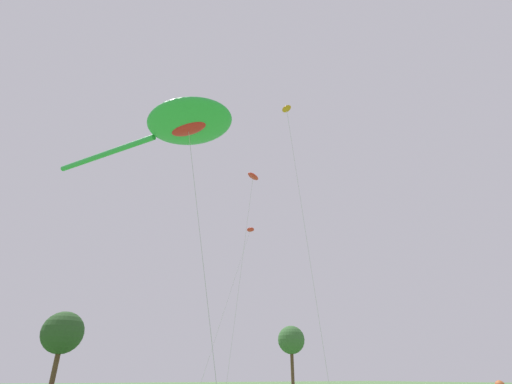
% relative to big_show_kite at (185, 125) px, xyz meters
% --- Properties ---
extents(big_show_kite, '(9.46, 13.40, 16.26)m').
position_rel_big_show_kite_xyz_m(big_show_kite, '(0.00, 0.00, 0.00)').
color(big_show_kite, green).
rests_on(big_show_kite, ground).
extents(small_kite_bird_shape, '(4.68, 1.92, 11.68)m').
position_rel_big_show_kite_xyz_m(small_kite_bird_shape, '(6.89, 3.99, -4.62)').
color(small_kite_bird_shape, red).
rests_on(small_kite_bird_shape, ground).
extents(small_kite_stunt_black, '(1.46, 5.13, 16.17)m').
position_rel_big_show_kite_xyz_m(small_kite_stunt_black, '(7.11, 3.83, 0.06)').
color(small_kite_stunt_black, red).
rests_on(small_kite_stunt_black, ground).
extents(small_kite_triangle_green, '(4.05, 2.56, 17.38)m').
position_rel_big_show_kite_xyz_m(small_kite_triangle_green, '(5.77, -2.87, 0.91)').
color(small_kite_triangle_green, orange).
rests_on(small_kite_triangle_green, ground).
extents(tree_shrub_far, '(4.42, 4.42, 9.54)m').
position_rel_big_show_kite_xyz_m(tree_shrub_far, '(33.10, 35.40, -8.47)').
color(tree_shrub_far, '#513823').
rests_on(tree_shrub_far, ground).
extents(tree_broad_distant, '(5.79, 5.79, 10.43)m').
position_rel_big_show_kite_xyz_m(tree_broad_distant, '(-0.50, 44.77, -8.24)').
color(tree_broad_distant, '#513823').
rests_on(tree_broad_distant, ground).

